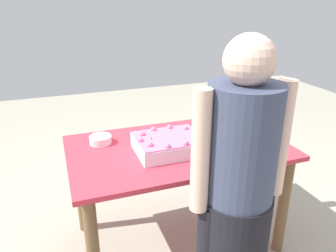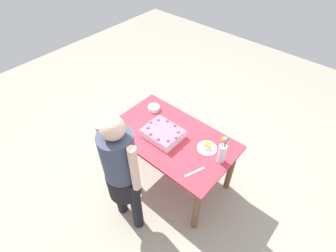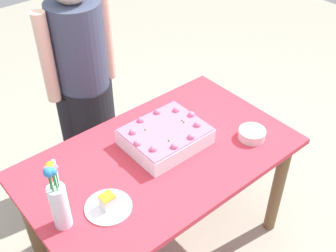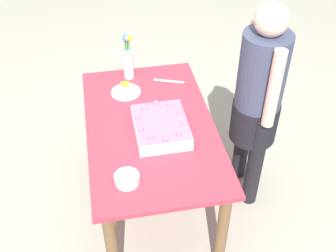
# 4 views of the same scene
# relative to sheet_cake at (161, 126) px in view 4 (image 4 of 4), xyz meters

# --- Properties ---
(ground_plane) EXTENTS (8.00, 8.00, 0.00)m
(ground_plane) POSITION_rel_sheet_cake_xyz_m (-0.08, -0.05, -0.78)
(ground_plane) COLOR #A19D8A
(dining_table) EXTENTS (1.36, 0.81, 0.73)m
(dining_table) POSITION_rel_sheet_cake_xyz_m (-0.08, -0.05, -0.17)
(dining_table) COLOR #CA3242
(dining_table) RESTS_ON ground_plane
(sheet_cake) EXTENTS (0.39, 0.32, 0.12)m
(sheet_cake) POSITION_rel_sheet_cake_xyz_m (0.00, 0.00, 0.00)
(sheet_cake) COLOR white
(sheet_cake) RESTS_ON dining_table
(serving_plate_with_slice) EXTENTS (0.21, 0.21, 0.08)m
(serving_plate_with_slice) POSITION_rel_sheet_cake_xyz_m (-0.46, -0.17, -0.03)
(serving_plate_with_slice) COLOR white
(serving_plate_with_slice) RESTS_ON dining_table
(cake_knife) EXTENTS (0.10, 0.22, 0.00)m
(cake_knife) POSITION_rel_sheet_cake_xyz_m (-0.54, 0.16, -0.05)
(cake_knife) COLOR silver
(cake_knife) RESTS_ON dining_table
(flower_vase) EXTENTS (0.07, 0.07, 0.34)m
(flower_vase) POSITION_rel_sheet_cake_xyz_m (-0.65, -0.12, 0.10)
(flower_vase) COLOR white
(flower_vase) RESTS_ON dining_table
(fruit_bowl) EXTENTS (0.14, 0.14, 0.05)m
(fruit_bowl) POSITION_rel_sheet_cake_xyz_m (0.37, -0.25, -0.02)
(fruit_bowl) COLOR silver
(fruit_bowl) RESTS_ON dining_table
(person_standing) EXTENTS (0.45, 0.31, 1.49)m
(person_standing) POSITION_rel_sheet_cake_xyz_m (-0.08, 0.65, 0.08)
(person_standing) COLOR black
(person_standing) RESTS_ON ground_plane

